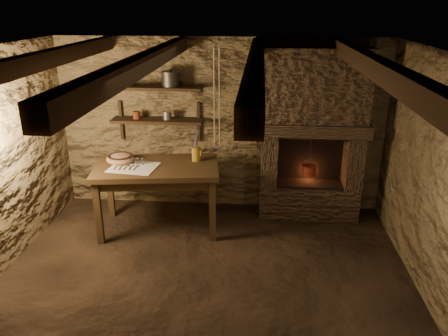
# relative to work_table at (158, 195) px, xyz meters

# --- Properties ---
(floor) EXTENTS (4.50, 4.50, 0.00)m
(floor) POSITION_rel_work_table_xyz_m (0.74, -1.20, -0.48)
(floor) COLOR black
(floor) RESTS_ON ground
(back_wall) EXTENTS (4.50, 0.04, 2.40)m
(back_wall) POSITION_rel_work_table_xyz_m (0.74, 0.80, 0.72)
(back_wall) COLOR brown
(back_wall) RESTS_ON floor
(front_wall) EXTENTS (4.50, 0.04, 2.40)m
(front_wall) POSITION_rel_work_table_xyz_m (0.74, -3.20, 0.72)
(front_wall) COLOR brown
(front_wall) RESTS_ON floor
(right_wall) EXTENTS (0.04, 4.00, 2.40)m
(right_wall) POSITION_rel_work_table_xyz_m (2.99, -1.20, 0.72)
(right_wall) COLOR brown
(right_wall) RESTS_ON floor
(ceiling) EXTENTS (4.50, 4.00, 0.04)m
(ceiling) POSITION_rel_work_table_xyz_m (0.74, -1.20, 1.92)
(ceiling) COLOR black
(ceiling) RESTS_ON back_wall
(beam_far_left) EXTENTS (0.14, 3.95, 0.16)m
(beam_far_left) POSITION_rel_work_table_xyz_m (-0.76, -1.20, 1.83)
(beam_far_left) COLOR black
(beam_far_left) RESTS_ON ceiling
(beam_mid_left) EXTENTS (0.14, 3.95, 0.16)m
(beam_mid_left) POSITION_rel_work_table_xyz_m (0.24, -1.20, 1.83)
(beam_mid_left) COLOR black
(beam_mid_left) RESTS_ON ceiling
(beam_mid_right) EXTENTS (0.14, 3.95, 0.16)m
(beam_mid_right) POSITION_rel_work_table_xyz_m (1.24, -1.20, 1.83)
(beam_mid_right) COLOR black
(beam_mid_right) RESTS_ON ceiling
(beam_far_right) EXTENTS (0.14, 3.95, 0.16)m
(beam_far_right) POSITION_rel_work_table_xyz_m (2.24, -1.20, 1.83)
(beam_far_right) COLOR black
(beam_far_right) RESTS_ON ceiling
(shelf_lower) EXTENTS (1.25, 0.30, 0.04)m
(shelf_lower) POSITION_rel_work_table_xyz_m (-0.11, 0.64, 0.82)
(shelf_lower) COLOR black
(shelf_lower) RESTS_ON back_wall
(shelf_upper) EXTENTS (1.25, 0.30, 0.04)m
(shelf_upper) POSITION_rel_work_table_xyz_m (-0.11, 0.64, 1.27)
(shelf_upper) COLOR black
(shelf_upper) RESTS_ON back_wall
(hearth) EXTENTS (1.43, 0.51, 2.30)m
(hearth) POSITION_rel_work_table_xyz_m (1.99, 0.56, 0.75)
(hearth) COLOR #312318
(hearth) RESTS_ON floor
(work_table) EXTENTS (1.65, 1.08, 0.89)m
(work_table) POSITION_rel_work_table_xyz_m (0.00, 0.00, 0.00)
(work_table) COLOR #322211
(work_table) RESTS_ON floor
(linen_cloth) EXTENTS (0.62, 0.52, 0.01)m
(linen_cloth) POSITION_rel_work_table_xyz_m (-0.27, -0.10, 0.41)
(linen_cloth) COLOR white
(linen_cloth) RESTS_ON work_table
(pewter_cutlery_row) EXTENTS (0.49, 0.24, 0.01)m
(pewter_cutlery_row) POSITION_rel_work_table_xyz_m (-0.27, -0.12, 0.42)
(pewter_cutlery_row) COLOR gray
(pewter_cutlery_row) RESTS_ON linen_cloth
(drinking_glasses) EXTENTS (0.18, 0.05, 0.07)m
(drinking_glasses) POSITION_rel_work_table_xyz_m (-0.25, 0.01, 0.45)
(drinking_glasses) COLOR silver
(drinking_glasses) RESTS_ON linen_cloth
(stoneware_jug) EXTENTS (0.13, 0.13, 0.42)m
(stoneware_jug) POSITION_rel_work_table_xyz_m (0.48, 0.22, 0.59)
(stoneware_jug) COLOR olive
(stoneware_jug) RESTS_ON work_table
(wooden_bowl) EXTENTS (0.45, 0.45, 0.13)m
(wooden_bowl) POSITION_rel_work_table_xyz_m (-0.49, 0.08, 0.45)
(wooden_bowl) COLOR #9B6643
(wooden_bowl) RESTS_ON work_table
(iron_stockpot) EXTENTS (0.26, 0.26, 0.18)m
(iron_stockpot) POSITION_rel_work_table_xyz_m (0.10, 0.64, 1.38)
(iron_stockpot) COLOR #2C2927
(iron_stockpot) RESTS_ON shelf_upper
(tin_pan) EXTENTS (0.27, 0.15, 0.25)m
(tin_pan) POSITION_rel_work_table_xyz_m (-0.52, 0.74, 1.42)
(tin_pan) COLOR #999894
(tin_pan) RESTS_ON shelf_upper
(small_kettle) EXTENTS (0.18, 0.15, 0.17)m
(small_kettle) POSITION_rel_work_table_xyz_m (0.03, 0.64, 0.90)
(small_kettle) COLOR #999894
(small_kettle) RESTS_ON shelf_lower
(rusty_tin) EXTENTS (0.13, 0.13, 0.10)m
(rusty_tin) POSITION_rel_work_table_xyz_m (-0.40, 0.64, 0.89)
(rusty_tin) COLOR #5F2413
(rusty_tin) RESTS_ON shelf_lower
(red_pot) EXTENTS (0.24, 0.24, 0.54)m
(red_pot) POSITION_rel_work_table_xyz_m (1.97, 0.52, 0.22)
(red_pot) COLOR maroon
(red_pot) RESTS_ON hearth
(hanging_ropes) EXTENTS (0.08, 0.08, 1.20)m
(hanging_ropes) POSITION_rel_work_table_xyz_m (0.79, -0.15, 1.32)
(hanging_ropes) COLOR tan
(hanging_ropes) RESTS_ON ceiling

